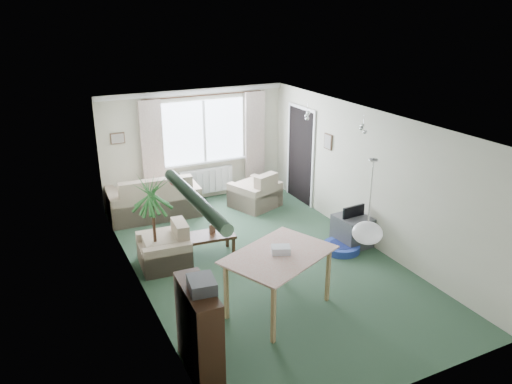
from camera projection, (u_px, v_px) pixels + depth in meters
name	position (u px, v px, depth m)	size (l,w,h in m)	color
ground	(264.00, 262.00, 8.28)	(6.50, 6.50, 0.00)	#28432F
window	(204.00, 131.00, 10.55)	(1.80, 0.03, 1.30)	white
curtain_rod	(204.00, 95.00, 10.21)	(2.60, 0.03, 0.03)	black
curtain_left	(152.00, 149.00, 10.07)	(0.45, 0.08, 2.00)	beige
curtain_right	(255.00, 137.00, 11.01)	(0.45, 0.08, 2.00)	beige
radiator	(206.00, 181.00, 10.90)	(1.20, 0.10, 0.55)	white
doorway	(301.00, 156.00, 10.59)	(0.03, 0.95, 2.00)	black
pendant_lamp	(367.00, 233.00, 5.90)	(0.36, 0.36, 0.36)	white
tinsel_garland	(195.00, 199.00, 4.75)	(1.60, 1.60, 0.12)	#196626
bauble_cluster_a	(307.00, 113.00, 8.78)	(0.20, 0.20, 0.20)	silver
bauble_cluster_b	(363.00, 125.00, 7.90)	(0.20, 0.20, 0.20)	silver
wall_picture_back	(118.00, 138.00, 9.79)	(0.28, 0.03, 0.22)	brown
wall_picture_right	(328.00, 142.00, 9.55)	(0.03, 0.24, 0.30)	brown
sofa	(153.00, 195.00, 9.98)	(1.77, 0.94, 0.88)	beige
armchair_corner	(255.00, 189.00, 10.45)	(0.87, 0.82, 0.77)	beige
armchair_left	(164.00, 245.00, 8.07)	(0.81, 0.77, 0.73)	beige
coffee_table	(210.00, 244.00, 8.49)	(0.83, 0.46, 0.37)	black
photo_frame	(212.00, 229.00, 8.45)	(0.12, 0.02, 0.16)	brown
bookshelf	(199.00, 331.00, 5.65)	(0.30, 0.91, 1.11)	black
hifi_box	(202.00, 285.00, 5.39)	(0.28, 0.35, 0.14)	#37383C
houseplant	(154.00, 224.00, 7.79)	(0.69, 0.69, 1.61)	#24551D
dining_table	(279.00, 283.00, 6.87)	(1.35, 0.90, 0.85)	tan
gift_box	(281.00, 250.00, 6.72)	(0.25, 0.18, 0.12)	white
tv_cube	(352.00, 231.00, 8.80)	(0.54, 0.59, 0.54)	#38383D
pet_bed	(341.00, 247.00, 8.65)	(0.64, 0.64, 0.13)	navy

